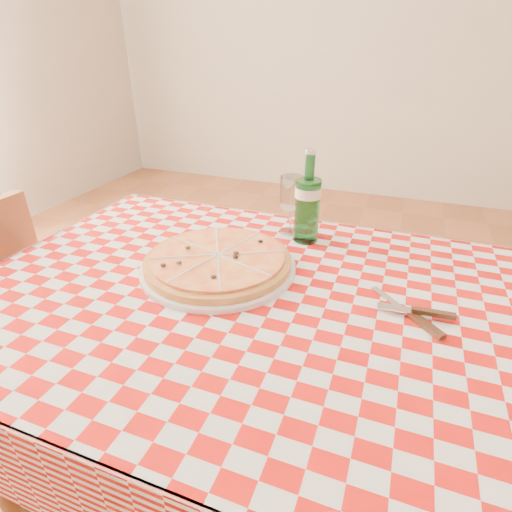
% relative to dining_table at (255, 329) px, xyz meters
% --- Properties ---
extents(dining_table, '(1.20, 0.80, 0.75)m').
position_rel_dining_table_xyz_m(dining_table, '(0.00, 0.00, 0.00)').
color(dining_table, brown).
rests_on(dining_table, ground).
extents(tablecloth, '(1.30, 0.90, 0.01)m').
position_rel_dining_table_xyz_m(tablecloth, '(0.00, 0.00, 0.09)').
color(tablecloth, '#A70F0A').
rests_on(tablecloth, dining_table).
extents(pizza_plate, '(0.47, 0.47, 0.05)m').
position_rel_dining_table_xyz_m(pizza_plate, '(-0.12, 0.07, 0.12)').
color(pizza_plate, '#CC8844').
rests_on(pizza_plate, tablecloth).
extents(water_bottle, '(0.07, 0.07, 0.25)m').
position_rel_dining_table_xyz_m(water_bottle, '(0.04, 0.30, 0.22)').
color(water_bottle, '#175E23').
rests_on(water_bottle, tablecloth).
extents(wine_glass, '(0.08, 0.08, 0.17)m').
position_rel_dining_table_xyz_m(wine_glass, '(-0.02, 0.34, 0.18)').
color(wine_glass, white).
rests_on(wine_glass, tablecloth).
extents(cutlery, '(0.25, 0.23, 0.02)m').
position_rel_dining_table_xyz_m(cutlery, '(0.32, 0.04, 0.11)').
color(cutlery, silver).
rests_on(cutlery, tablecloth).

